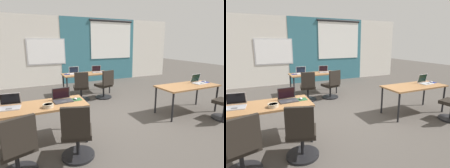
# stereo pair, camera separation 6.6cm
# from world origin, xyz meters

# --- Properties ---
(ground_plane) EXTENTS (24.00, 24.00, 0.00)m
(ground_plane) POSITION_xyz_m (0.00, 0.00, 0.00)
(ground_plane) COLOR #47423D
(back_wall_assembly) EXTENTS (10.00, 0.27, 2.80)m
(back_wall_assembly) POSITION_xyz_m (0.04, 4.19, 1.41)
(back_wall_assembly) COLOR silver
(back_wall_assembly) RESTS_ON ground
(desk_near_left) EXTENTS (1.60, 0.70, 0.72)m
(desk_near_left) POSITION_xyz_m (-1.75, -0.60, 0.66)
(desk_near_left) COLOR olive
(desk_near_left) RESTS_ON ground
(desk_near_right) EXTENTS (1.60, 0.70, 0.72)m
(desk_near_right) POSITION_xyz_m (1.75, -0.60, 0.66)
(desk_near_right) COLOR olive
(desk_near_right) RESTS_ON ground
(desk_far_center) EXTENTS (1.60, 0.70, 0.72)m
(desk_far_center) POSITION_xyz_m (0.00, 2.20, 0.66)
(desk_far_center) COLOR olive
(desk_far_center) RESTS_ON ground
(laptop_near_left_end) EXTENTS (0.36, 0.33, 0.23)m
(laptop_near_left_end) POSITION_xyz_m (-2.19, -0.52, 0.77)
(laptop_near_left_end) COLOR #9E9EA3
(laptop_near_left_end) RESTS_ON desk_near_left
(chair_near_left_end) EXTENTS (0.55, 0.60, 0.92)m
(chair_near_left_end) POSITION_xyz_m (-2.10, -1.39, 0.38)
(chair_near_left_end) COLOR black
(chair_near_left_end) RESTS_ON ground
(laptop_far_right) EXTENTS (0.38, 0.35, 0.23)m
(laptop_far_right) POSITION_xyz_m (0.41, 2.26, 0.77)
(laptop_far_right) COLOR #9E9EA3
(laptop_far_right) RESTS_ON desk_far_center
(mousepad_far_right) EXTENTS (0.22, 0.19, 0.00)m
(mousepad_far_right) POSITION_xyz_m (0.68, 2.26, 0.72)
(mousepad_far_right) COLOR navy
(mousepad_far_right) RESTS_ON desk_far_center
(mouse_far_right) EXTENTS (0.08, 0.11, 0.03)m
(mouse_far_right) POSITION_xyz_m (0.68, 2.26, 0.74)
(mouse_far_right) COLOR black
(mouse_far_right) RESTS_ON mousepad_far_right
(chair_far_right) EXTENTS (0.53, 0.59, 0.92)m
(chair_far_right) POSITION_xyz_m (0.36, 1.43, 0.38)
(chair_far_right) COLOR black
(chair_far_right) RESTS_ON ground
(laptop_far_left) EXTENTS (0.34, 0.29, 0.24)m
(laptop_far_left) POSITION_xyz_m (-0.39, 2.29, 0.77)
(laptop_far_left) COLOR silver
(laptop_far_left) RESTS_ON desk_far_center
(mousepad_far_left) EXTENTS (0.22, 0.19, 0.00)m
(mousepad_far_left) POSITION_xyz_m (-0.62, 2.29, 0.72)
(mousepad_far_left) COLOR navy
(mousepad_far_left) RESTS_ON desk_far_center
(mouse_far_left) EXTENTS (0.07, 0.11, 0.03)m
(mouse_far_left) POSITION_xyz_m (-0.62, 2.29, 0.74)
(mouse_far_left) COLOR #B2B2B7
(mouse_far_left) RESTS_ON mousepad_far_left
(chair_far_left) EXTENTS (0.52, 0.57, 0.92)m
(chair_far_left) POSITION_xyz_m (-0.41, 1.47, 0.38)
(chair_far_left) COLOR black
(chair_far_left) RESTS_ON ground
(laptop_near_left_inner) EXTENTS (0.35, 0.29, 0.24)m
(laptop_near_left_inner) POSITION_xyz_m (-1.33, -0.52, 0.77)
(laptop_near_left_inner) COLOR #333338
(laptop_near_left_inner) RESTS_ON desk_near_left
(mousepad_near_left_inner) EXTENTS (0.22, 0.19, 0.00)m
(mousepad_near_left_inner) POSITION_xyz_m (-1.10, -0.55, 0.72)
(mousepad_near_left_inner) COLOR #23512D
(mousepad_near_left_inner) RESTS_ON desk_near_left
(mouse_near_left_inner) EXTENTS (0.06, 0.10, 0.03)m
(mouse_near_left_inner) POSITION_xyz_m (-1.10, -0.55, 0.74)
(mouse_near_left_inner) COLOR #B2B2B7
(mouse_near_left_inner) RESTS_ON mousepad_near_left_inner
(chair_near_left_inner) EXTENTS (0.55, 0.60, 0.92)m
(chair_near_left_inner) POSITION_xyz_m (-1.29, -1.32, 0.38)
(chair_near_left_inner) COLOR black
(chair_near_left_inner) RESTS_ON ground
(laptop_near_right_end) EXTENTS (0.35, 0.29, 0.24)m
(laptop_near_right_end) POSITION_xyz_m (2.17, -0.55, 0.77)
(laptop_near_right_end) COLOR #B7B7BC
(laptop_near_right_end) RESTS_ON desk_near_right
(mousepad_near_right_end) EXTENTS (0.22, 0.19, 0.00)m
(mousepad_near_right_end) POSITION_xyz_m (2.43, -0.54, 0.72)
(mousepad_near_right_end) COLOR navy
(mousepad_near_right_end) RESTS_ON desk_near_right
(mouse_near_right_end) EXTENTS (0.08, 0.11, 0.03)m
(mouse_near_right_end) POSITION_xyz_m (2.43, -0.54, 0.74)
(mouse_near_right_end) COLOR silver
(mouse_near_right_end) RESTS_ON mousepad_near_right_end
(snack_bowl) EXTENTS (0.18, 0.18, 0.06)m
(snack_bowl) POSITION_xyz_m (-1.62, -0.77, 0.76)
(snack_bowl) COLOR tan
(snack_bowl) RESTS_ON desk_near_left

